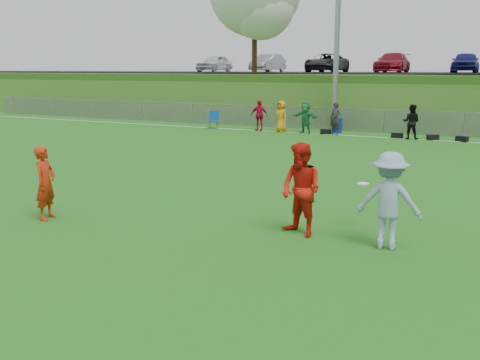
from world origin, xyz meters
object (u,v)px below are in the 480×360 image
Objects in this scene: player_red_left at (45,183)px; player_blue at (389,201)px; recycling_bin at (337,125)px; frisbee at (363,184)px; player_red_center at (301,190)px.

player_blue is (7.47, 1.40, 0.09)m from player_red_left.
recycling_bin is (-6.21, 18.02, -0.54)m from player_blue.
player_red_left is 7.16m from frisbee.
player_blue reaches higher than recycling_bin.
recycling_bin is at bearing -18.52° from player_red_left.
player_blue is at bearing -94.23° from player_red_left.
player_blue is at bearing 22.74° from player_red_center.
player_red_center reaches higher than player_blue.
player_blue is 1.35m from frisbee.
player_red_center is 1.48m from frisbee.
recycling_bin is (1.25, 19.42, -0.45)m from player_red_left.
frisbee is (6.70, 2.51, 0.14)m from player_red_left.
player_red_left reaches higher than frisbee.
player_red_left is at bearing -141.71° from player_red_center.
player_red_left is at bearing -93.69° from recycling_bin.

